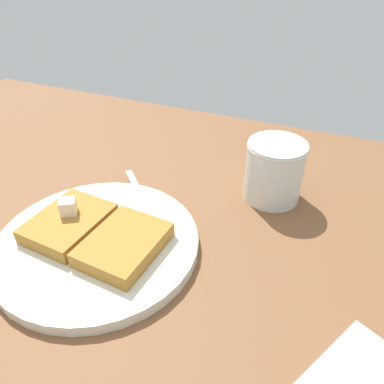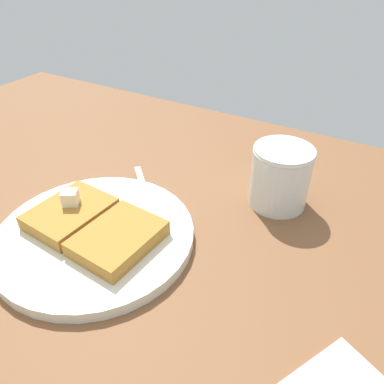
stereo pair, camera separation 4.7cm
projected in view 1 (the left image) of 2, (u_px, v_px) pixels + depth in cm
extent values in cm
cube|color=brown|center=(8.00, 276.00, 43.03)|extent=(99.40, 99.40, 2.31)
cylinder|color=silver|center=(98.00, 244.00, 44.69)|extent=(24.11, 24.11, 1.41)
torus|color=gray|center=(97.00, 242.00, 44.51)|extent=(24.11, 24.11, 0.80)
cube|color=#A6722C|center=(69.00, 223.00, 45.24)|extent=(8.29, 10.34, 1.88)
cube|color=#A8722B|center=(124.00, 244.00, 42.23)|extent=(8.29, 10.34, 1.88)
cube|color=#F8E8CB|center=(68.00, 207.00, 44.80)|extent=(2.50, 2.43, 1.89)
cube|color=silver|center=(138.00, 189.00, 52.46)|extent=(7.80, 7.61, 0.36)
cube|color=silver|center=(152.00, 215.00, 47.65)|extent=(3.54, 3.53, 0.36)
cube|color=silver|center=(166.00, 228.00, 45.67)|extent=(2.52, 2.46, 0.36)
cube|color=silver|center=(161.00, 229.00, 45.49)|extent=(2.52, 2.46, 0.36)
cube|color=silver|center=(157.00, 230.00, 45.32)|extent=(2.52, 2.46, 0.36)
cube|color=silver|center=(153.00, 231.00, 45.14)|extent=(2.52, 2.46, 0.36)
cylinder|color=#5D250E|center=(273.00, 177.00, 51.86)|extent=(7.28, 7.28, 6.66)
cylinder|color=silver|center=(274.00, 171.00, 51.32)|extent=(7.91, 7.91, 8.51)
torus|color=silver|center=(278.00, 146.00, 49.12)|extent=(8.09, 8.09, 0.50)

